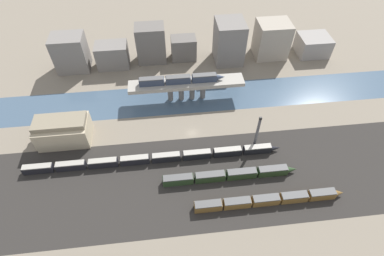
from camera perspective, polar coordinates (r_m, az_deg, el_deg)
ground_plane at (r=129.97m, az=-0.04°, el=-0.93°), size 400.00×400.00×0.00m
railbed_yard at (r=115.72m, az=1.29°, el=-9.86°), size 280.00×42.00×0.01m
river_water at (r=145.57m, az=-1.01°, el=5.68°), size 320.00×20.64×0.01m
bridge at (r=140.23m, az=-1.06°, el=8.14°), size 53.38×8.10×10.10m
train_on_bridge at (r=137.75m, az=-2.03°, el=9.25°), size 39.24×3.12×3.56m
train_yard_near at (r=112.88m, az=14.50°, el=-13.09°), size 54.64×3.12×3.58m
train_yard_mid at (r=115.63m, az=7.18°, el=-8.86°), size 51.76×3.06×3.71m
train_yard_far at (r=120.18m, az=-7.26°, el=-5.76°), size 101.96×2.63×3.56m
warehouse_building at (r=134.45m, az=-23.32°, el=-0.42°), size 21.06×12.77×11.71m
signal_tower at (r=121.77m, az=12.29°, el=-0.88°), size 1.09×1.09×17.11m
city_block_far_left at (r=170.60m, az=-22.10°, el=13.11°), size 16.24×12.56×19.01m
city_block_left at (r=167.70m, az=-14.91°, el=13.23°), size 16.44×10.91×12.92m
city_block_center at (r=166.25m, az=-7.83°, el=15.62°), size 15.16×10.81×20.19m
city_block_right at (r=168.50m, az=-1.61°, el=14.97°), size 13.32×9.14×12.43m
city_block_far_right at (r=165.53m, az=7.07°, el=16.01°), size 14.70×15.92×22.44m
city_block_tall at (r=174.63m, az=14.93°, el=16.00°), size 17.17×14.24×19.39m
city_block_low at (r=185.75m, az=22.05°, el=14.46°), size 16.62×14.45×10.32m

